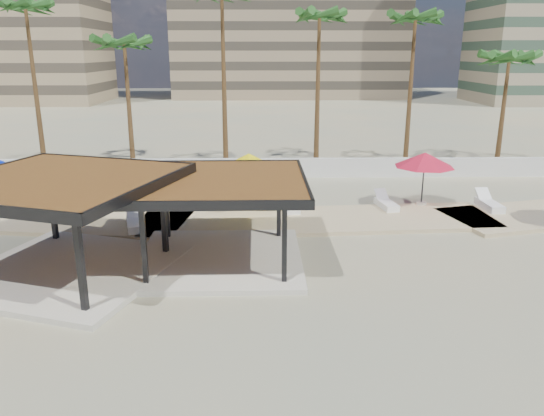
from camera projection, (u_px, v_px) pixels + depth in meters
The scene contains 18 objects.
ground at pixel (280, 287), 17.53m from camera, with size 200.00×200.00×0.00m, color tan.
promenade at pixel (317, 216), 24.90m from camera, with size 44.45×7.97×0.24m.
boundary_wall at pixel (271, 168), 32.70m from camera, with size 56.00×0.30×1.20m, color silver.
building_mid at pixel (289, 9), 88.35m from camera, with size 38.00×16.00×30.40m.
pavilion_central at pixel (219, 212), 19.23m from camera, with size 6.36×6.36×3.20m.
pavilion_west at pixel (62, 217), 18.07m from camera, with size 8.69×8.69×3.50m.
umbrella_b at pixel (249, 162), 24.90m from camera, with size 3.09×3.09×2.74m.
umbrella_c at pixel (425, 160), 25.79m from camera, with size 3.57×3.57×2.62m.
lounger_a at pixel (135, 223), 22.92m from camera, with size 1.19×2.13×0.77m.
lounger_b at pixel (289, 204), 25.67m from camera, with size 1.01×2.30×0.84m.
lounger_c at pixel (386, 204), 25.88m from camera, with size 0.93×1.99×0.72m.
lounger_d at pixel (489, 204), 25.73m from camera, with size 0.78×2.12×0.79m.
palm_b at pixel (26, 14), 32.44m from camera, with size 3.00×3.00×11.01m.
palm_c at pixel (125, 48), 32.54m from camera, with size 3.00×3.00×8.84m.
palm_d at pixel (222, 3), 32.65m from camera, with size 3.00×3.00×11.72m.
palm_e at pixel (319, 23), 32.62m from camera, with size 3.00×3.00×10.44m.
palm_f at pixel (415, 25), 32.94m from camera, with size 3.00×3.00×10.34m.
palm_g at pixel (509, 62), 33.31m from camera, with size 3.00×3.00×7.93m.
Camera 1 is at (-0.55, -16.06, 7.49)m, focal length 35.00 mm.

